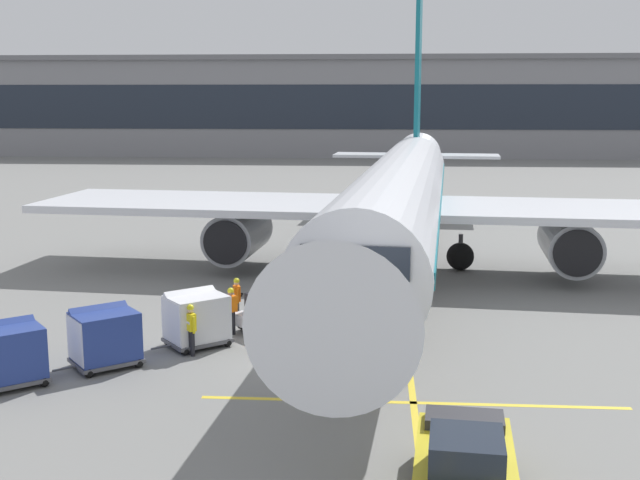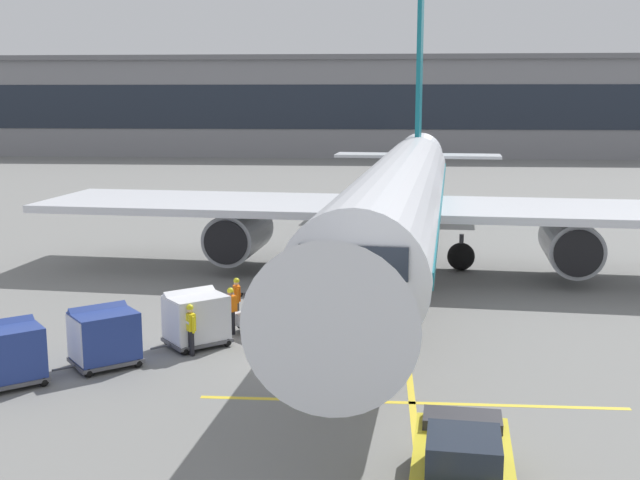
% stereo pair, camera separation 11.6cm
% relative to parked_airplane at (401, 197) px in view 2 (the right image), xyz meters
% --- Properties ---
extents(ground_plane, '(600.00, 600.00, 0.00)m').
position_rel_parked_airplane_xyz_m(ground_plane, '(-3.34, -13.91, -3.68)').
color(ground_plane, slate).
extents(parked_airplane, '(35.92, 46.04, 15.25)m').
position_rel_parked_airplane_xyz_m(parked_airplane, '(0.00, 0.00, 0.00)').
color(parked_airplane, silver).
rests_on(parked_airplane, ground).
extents(belt_loader, '(4.69, 4.82, 2.56)m').
position_rel_parked_airplane_xyz_m(belt_loader, '(-4.42, -9.60, -2.88)').
color(belt_loader, silver).
rests_on(belt_loader, ground).
extents(baggage_cart_lead, '(2.62, 2.50, 1.91)m').
position_rel_parked_airplane_xyz_m(baggage_cart_lead, '(-7.28, -12.15, -2.68)').
color(baggage_cart_lead, '#515156').
rests_on(baggage_cart_lead, ground).
extents(baggage_cart_second, '(2.62, 2.50, 1.91)m').
position_rel_parked_airplane_xyz_m(baggage_cart_second, '(-9.70, -14.45, -2.68)').
color(baggage_cart_second, '#515156').
rests_on(baggage_cart_second, ground).
extents(baggage_cart_third, '(2.62, 2.50, 1.91)m').
position_rel_parked_airplane_xyz_m(baggage_cart_third, '(-11.99, -16.31, -2.68)').
color(baggage_cart_third, '#515156').
rests_on(baggage_cart_third, ground).
extents(pushback_tug, '(2.52, 4.58, 1.83)m').
position_rel_parked_airplane_xyz_m(pushback_tug, '(0.74, -22.35, -2.86)').
color(pushback_tug, gold).
rests_on(pushback_tug, ground).
extents(ground_crew_by_loader, '(0.56, 0.31, 1.74)m').
position_rel_parked_airplane_xyz_m(ground_crew_by_loader, '(-4.96, -10.10, -2.68)').
color(ground_crew_by_loader, '#514C42').
rests_on(ground_crew_by_loader, ground).
extents(ground_crew_by_carts, '(0.42, 0.47, 1.74)m').
position_rel_parked_airplane_xyz_m(ground_crew_by_carts, '(-7.21, -13.21, -2.68)').
color(ground_crew_by_carts, black).
rests_on(ground_crew_by_carts, ground).
extents(ground_crew_marshaller, '(0.36, 0.54, 1.74)m').
position_rel_parked_airplane_xyz_m(ground_crew_marshaller, '(-6.37, -9.30, -2.68)').
color(ground_crew_marshaller, '#514C42').
rests_on(ground_crew_marshaller, ground).
extents(ground_crew_wingwalker, '(0.44, 0.44, 1.74)m').
position_rel_parked_airplane_xyz_m(ground_crew_wingwalker, '(-6.31, -10.85, -2.68)').
color(ground_crew_wingwalker, black).
rests_on(ground_crew_wingwalker, ground).
extents(safety_cone_engine_keepout, '(0.54, 0.54, 0.62)m').
position_rel_parked_airplane_xyz_m(safety_cone_engine_keepout, '(-7.15, -5.18, -3.38)').
color(safety_cone_engine_keepout, black).
rests_on(safety_cone_engine_keepout, ground).
extents(safety_cone_wingtip, '(0.56, 0.56, 0.64)m').
position_rel_parked_airplane_xyz_m(safety_cone_wingtip, '(-6.14, -4.80, -3.37)').
color(safety_cone_wingtip, black).
rests_on(safety_cone_wingtip, ground).
extents(apron_guidance_line_lead_in, '(0.20, 110.00, 0.01)m').
position_rel_parked_airplane_xyz_m(apron_guidance_line_lead_in, '(-0.06, -0.82, -3.68)').
color(apron_guidance_line_lead_in, yellow).
rests_on(apron_guidance_line_lead_in, ground).
extents(apron_guidance_line_stop_bar, '(12.00, 0.20, 0.01)m').
position_rel_parked_airplane_xyz_m(apron_guidance_line_stop_bar, '(-0.07, -16.84, -3.68)').
color(apron_guidance_line_stop_bar, yellow).
rests_on(apron_guidance_line_stop_bar, ground).
extents(terminal_building, '(123.21, 20.32, 14.15)m').
position_rel_parked_airplane_xyz_m(terminal_building, '(-11.49, 81.63, 3.34)').
color(terminal_building, gray).
rests_on(terminal_building, ground).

